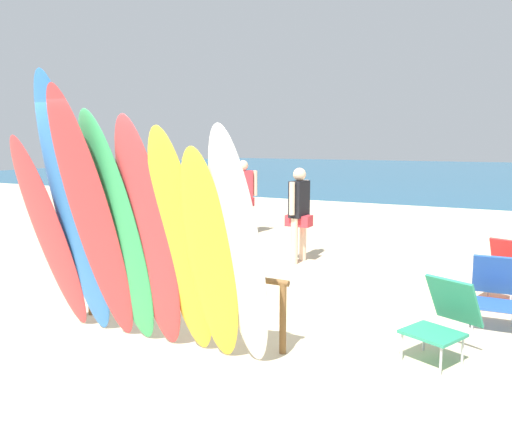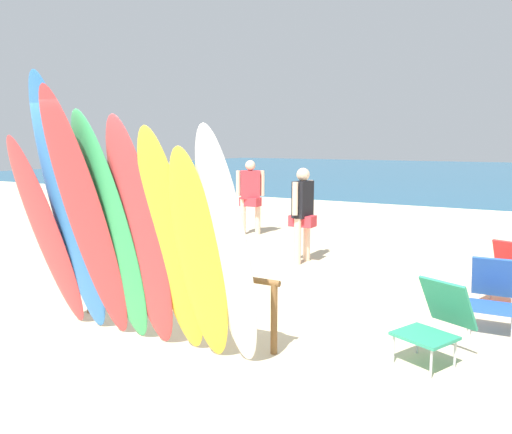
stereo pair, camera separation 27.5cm
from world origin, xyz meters
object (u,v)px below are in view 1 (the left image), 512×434
object	(u,v)px
beachgoer_by_water	(243,192)
surfboard_rack	(176,281)
beach_chair_blue	(505,269)
surfboard_red_0	(51,237)
beach_chair_red	(495,289)
surfboard_white_7	(240,253)
beachgoer_strolling	(299,208)
surfboard_red_2	(94,223)
surfboard_green_3	(118,233)
surfboard_red_4	(149,238)
beach_chair_striped	(444,316)
surfboard_yellow_6	(210,259)
surfboard_yellow_5	(182,247)
surfboard_blue_1	(75,211)

from	to	relation	value
beachgoer_by_water	surfboard_rack	bearing A→B (deg)	78.20
beach_chair_blue	beachgoer_by_water	bearing A→B (deg)	171.80
surfboard_red_0	beach_chair_red	distance (m)	5.05
surfboard_white_7	beachgoer_strolling	size ratio (longest dim) A/B	1.41
surfboard_red_2	beach_chair_blue	distance (m)	5.33
surfboard_red_0	surfboard_red_2	distance (m)	0.77
surfboard_rack	surfboard_red_0	distance (m)	1.43
surfboard_green_3	surfboard_white_7	bearing A→B (deg)	7.91
surfboard_rack	beach_chair_red	distance (m)	3.68
surfboard_red_4	beach_chair_red	size ratio (longest dim) A/B	3.03
beachgoer_by_water	beach_chair_striped	distance (m)	7.10
surfboard_red_2	surfboard_yellow_6	size ratio (longest dim) A/B	1.29
surfboard_red_4	beachgoer_strolling	world-z (taller)	surfboard_red_4
surfboard_red_2	surfboard_green_3	world-z (taller)	surfboard_red_2
surfboard_rack	beach_chair_blue	distance (m)	4.42
surfboard_red_2	surfboard_yellow_5	xyz separation A→B (m)	(0.93, 0.17, -0.19)
surfboard_rack	surfboard_red_0	size ratio (longest dim) A/B	1.17
surfboard_red_0	beach_chair_red	size ratio (longest dim) A/B	2.86
surfboard_rack	surfboard_red_2	bearing A→B (deg)	-119.13
surfboard_yellow_5	beach_chair_blue	bearing A→B (deg)	53.61
surfboard_white_7	beach_chair_striped	size ratio (longest dim) A/B	2.71
beach_chair_striped	surfboard_green_3	bearing A→B (deg)	-132.44
surfboard_yellow_5	beach_chair_striped	size ratio (longest dim) A/B	2.70
beach_chair_blue	surfboard_green_3	bearing A→B (deg)	-115.70
surfboard_yellow_6	beach_chair_striped	distance (m)	2.37
surfboard_blue_1	beachgoer_by_water	world-z (taller)	surfboard_blue_1
surfboard_red_2	beach_chair_red	bearing A→B (deg)	32.03
beach_chair_red	beachgoer_by_water	bearing A→B (deg)	142.24
surfboard_yellow_6	beachgoer_by_water	size ratio (longest dim) A/B	1.27
beachgoer_by_water	beach_chair_red	xyz separation A→B (m)	(5.36, -3.83, -0.56)
surfboard_yellow_6	surfboard_red_0	bearing A→B (deg)	-179.09
surfboard_blue_1	beachgoer_strolling	world-z (taller)	surfboard_blue_1
surfboard_blue_1	beach_chair_striped	bearing A→B (deg)	14.84
surfboard_blue_1	beachgoer_strolling	distance (m)	4.49
surfboard_white_7	surfboard_yellow_6	bearing A→B (deg)	-175.76
surfboard_yellow_5	beachgoer_strolling	bearing A→B (deg)	98.50
surfboard_rack	surfboard_red_4	distance (m)	0.88
surfboard_red_4	beach_chair_striped	xyz separation A→B (m)	(2.61, 1.24, -0.77)
beachgoer_strolling	beach_chair_red	bearing A→B (deg)	-115.27
surfboard_yellow_5	beachgoer_by_water	distance (m)	6.84
surfboard_red_2	beachgoer_strolling	world-z (taller)	surfboard_red_2
surfboard_yellow_5	beach_chair_red	xyz separation A→B (m)	(2.66, 2.46, -0.71)
beach_chair_blue	surfboard_blue_1	bearing A→B (deg)	-119.73
surfboard_green_3	beach_chair_blue	world-z (taller)	surfboard_green_3
beach_chair_striped	surfboard_red_4	bearing A→B (deg)	-130.16
surfboard_green_3	beach_chair_red	bearing A→B (deg)	42.27
surfboard_red_2	beach_chair_red	xyz separation A→B (m)	(3.59, 2.63, -0.90)
surfboard_red_4	surfboard_red_2	bearing A→B (deg)	-164.36
surfboard_red_2	surfboard_white_7	distance (m)	1.58
surfboard_red_2	surfboard_green_3	bearing A→B (deg)	26.29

